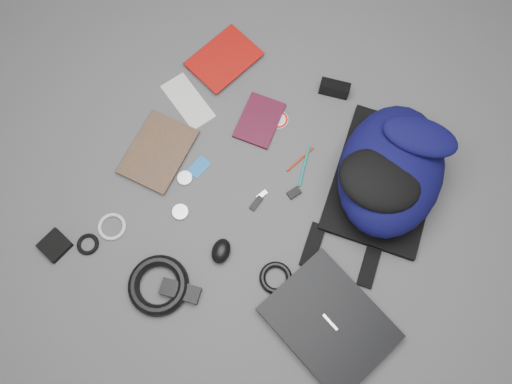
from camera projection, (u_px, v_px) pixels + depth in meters
The scene contains 24 objects.
ground at pixel (256, 194), 1.76m from camera, with size 4.00×4.00×0.00m, color #4F4F51.
backpack at pixel (391, 170), 1.67m from camera, with size 0.37×0.54×0.22m, color black, non-canonical shape.
laptop at pixel (329, 323), 1.61m from camera, with size 0.38×0.30×0.04m, color black.
textbook_red at pixel (207, 44), 1.93m from camera, with size 0.19×0.25×0.03m, color #910A08.
comic_book at pixel (135, 141), 1.81m from camera, with size 0.20×0.27×0.02m, color #9E630B.
envelope at pixel (188, 101), 1.87m from camera, with size 0.23×0.10×0.00m, color silver.
dvd_case at pixel (259, 120), 1.84m from camera, with size 0.14×0.19×0.02m, color #390A1A.
compact_camera at pixel (334, 89), 1.86m from camera, with size 0.11×0.04×0.06m, color black.
sticker_disc at pixel (278, 119), 1.85m from camera, with size 0.07×0.07×0.00m, color white.
pen_teal at pixel (304, 166), 1.79m from camera, with size 0.01×0.01×0.16m, color #0E8175.
pen_red at pixel (300, 159), 1.80m from camera, with size 0.01×0.01×0.13m, color #AE270D.
id_badge at pixel (199, 167), 1.79m from camera, with size 0.05×0.08×0.00m, color blue.
usb_black at pixel (256, 203), 1.75m from camera, with size 0.02×0.06×0.01m, color black.
usb_silver at pixel (262, 195), 1.76m from camera, with size 0.02×0.04×0.01m, color #B6B6B8.
key_fob at pixel (294, 193), 1.76m from camera, with size 0.03×0.05×0.01m, color black.
mouse at pixel (221, 251), 1.68m from camera, with size 0.06×0.09×0.05m, color black.
headphone_left at pixel (185, 178), 1.77m from camera, with size 0.05×0.05×0.01m, color silver.
headphone_right at pixel (180, 212), 1.73m from camera, with size 0.06×0.06×0.01m, color silver.
cable_coil at pixel (276, 278), 1.66m from camera, with size 0.11×0.11×0.02m, color black.
power_brick at pixel (180, 291), 1.64m from camera, with size 0.13×0.06×0.03m, color black.
power_cord_coil at pixel (158, 285), 1.64m from camera, with size 0.20×0.20×0.04m, color black.
pouch at pixel (55, 245), 1.69m from camera, with size 0.09×0.09×0.02m, color black.
earbud_coil at pixel (88, 244), 1.70m from camera, with size 0.08×0.08×0.01m, color black.
white_cable_coil at pixel (112, 227), 1.72m from camera, with size 0.10×0.10×0.01m, color silver.
Camera 1 is at (0.28, -0.45, 1.68)m, focal length 35.00 mm.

